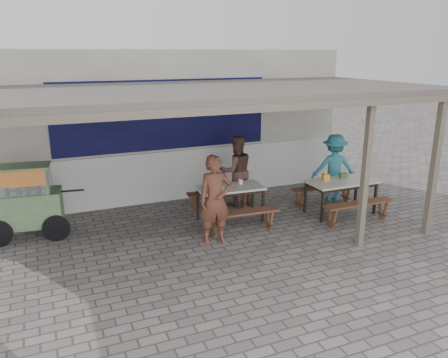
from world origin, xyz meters
name	(u,v)px	position (x,y,z in m)	size (l,w,h in m)	color
ground	(223,247)	(0.00, 0.00, 0.00)	(60.00, 60.00, 0.00)	slate
back_wall	(166,125)	(0.00, 3.58, 1.72)	(9.00, 1.28, 3.50)	beige
warung_roof	(205,93)	(0.02, 0.90, 2.71)	(9.00, 4.21, 2.81)	#5F5551
table_left	(230,191)	(0.65, 1.15, 0.67)	(1.42, 0.77, 0.75)	white
bench_left_street	(242,217)	(0.60, 0.45, 0.34)	(1.49, 0.38, 0.45)	brown
bench_left_wall	(220,196)	(0.69, 1.84, 0.34)	(1.49, 0.38, 0.45)	brown
table_right	(341,184)	(3.05, 0.61, 0.67)	(1.50, 0.78, 0.75)	white
bench_right_street	(359,207)	(3.05, -0.01, 0.34)	(1.60, 0.30, 0.45)	brown
bench_right_wall	(324,191)	(3.06, 1.23, 0.34)	(1.60, 0.30, 0.45)	brown
vendor_cart	(26,199)	(-3.25, 1.88, 0.77)	(1.83, 0.85, 1.42)	#739764
patron_street_side	(215,200)	(-0.05, 0.25, 0.84)	(0.61, 0.40, 1.68)	brown
patron_wall_side	(236,171)	(1.18, 2.02, 0.82)	(0.79, 0.62, 1.63)	brown
patron_right_table	(334,167)	(3.48, 1.46, 0.80)	(1.03, 0.59, 1.60)	teal
tissue_box	(326,177)	(2.77, 0.79, 0.82)	(0.14, 0.14, 0.14)	gold
donation_box	(343,175)	(3.23, 0.79, 0.80)	(0.16, 0.11, 0.11)	#346B2F
condiment_jar	(241,181)	(0.94, 1.27, 0.80)	(0.09, 0.09, 0.10)	white
condiment_bowl	(218,187)	(0.38, 1.17, 0.78)	(0.21, 0.21, 0.05)	white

